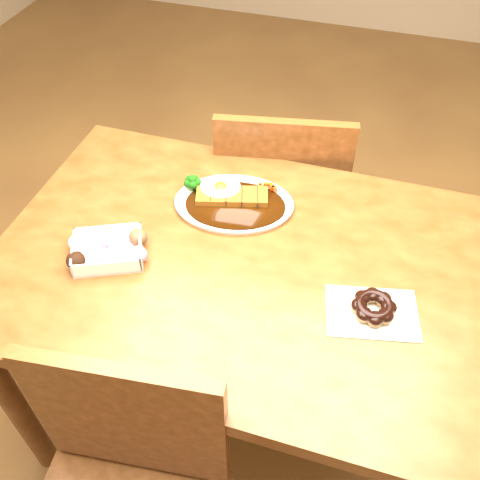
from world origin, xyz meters
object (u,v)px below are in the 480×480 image
(table, at_px, (246,287))
(donut_box, at_px, (108,249))
(katsu_curry_plate, at_px, (232,200))
(pon_de_ring, at_px, (373,308))
(chair_far, at_px, (280,199))

(table, bearing_deg, donut_box, -165.46)
(katsu_curry_plate, distance_m, donut_box, 0.34)
(katsu_curry_plate, height_order, pon_de_ring, katsu_curry_plate)
(pon_de_ring, bearing_deg, chair_far, 119.33)
(chair_far, bearing_deg, katsu_curry_plate, 70.45)
(pon_de_ring, bearing_deg, table, 167.63)
(chair_far, distance_m, pon_de_ring, 0.75)
(table, relative_size, chair_far, 1.38)
(donut_box, bearing_deg, table, 14.54)
(katsu_curry_plate, bearing_deg, table, -62.93)
(chair_far, distance_m, katsu_curry_plate, 0.46)
(table, bearing_deg, chair_far, 93.69)
(table, xyz_separation_m, donut_box, (-0.31, -0.08, 0.12))
(chair_far, relative_size, donut_box, 4.43)
(chair_far, distance_m, donut_box, 0.74)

